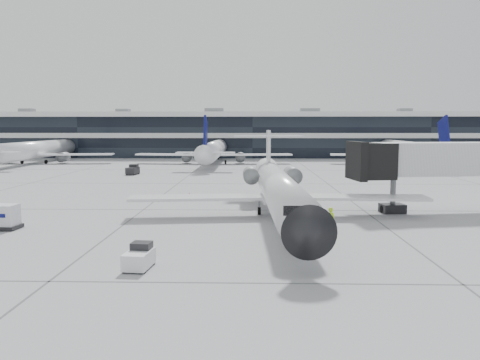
{
  "coord_description": "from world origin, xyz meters",
  "views": [
    {
      "loc": [
        -0.11,
        -41.83,
        7.48
      ],
      "look_at": [
        -1.22,
        1.33,
        2.6
      ],
      "focal_mm": 35.0,
      "sensor_mm": 36.0,
      "label": 1
    }
  ],
  "objects_px": {
    "jet_bridge": "(471,159)",
    "ramp_worker": "(330,220)",
    "cargo_uld": "(4,217)",
    "regional_jet": "(279,188)",
    "baggage_tug": "(139,257)"
  },
  "relations": [
    {
      "from": "jet_bridge",
      "to": "baggage_tug",
      "type": "bearing_deg",
      "value": -153.24
    },
    {
      "from": "ramp_worker",
      "to": "cargo_uld",
      "type": "distance_m",
      "value": 23.83
    },
    {
      "from": "regional_jet",
      "to": "baggage_tug",
      "type": "bearing_deg",
      "value": -121.66
    },
    {
      "from": "jet_bridge",
      "to": "ramp_worker",
      "type": "height_order",
      "value": "jet_bridge"
    },
    {
      "from": "ramp_worker",
      "to": "cargo_uld",
      "type": "xyz_separation_m",
      "value": [
        -23.82,
        0.81,
        -0.04
      ]
    },
    {
      "from": "jet_bridge",
      "to": "baggage_tug",
      "type": "relative_size",
      "value": 9.04
    },
    {
      "from": "ramp_worker",
      "to": "cargo_uld",
      "type": "bearing_deg",
      "value": -4.45
    },
    {
      "from": "jet_bridge",
      "to": "ramp_worker",
      "type": "relative_size",
      "value": 10.56
    },
    {
      "from": "regional_jet",
      "to": "jet_bridge",
      "type": "xyz_separation_m",
      "value": [
        17.26,
        3.41,
        2.2
      ]
    },
    {
      "from": "cargo_uld",
      "to": "jet_bridge",
      "type": "bearing_deg",
      "value": 16.41
    },
    {
      "from": "regional_jet",
      "to": "jet_bridge",
      "type": "relative_size",
      "value": 1.56
    },
    {
      "from": "regional_jet",
      "to": "ramp_worker",
      "type": "xyz_separation_m",
      "value": [
        3.31,
        -5.92,
        -1.51
      ]
    },
    {
      "from": "cargo_uld",
      "to": "ramp_worker",
      "type": "bearing_deg",
      "value": 1.75
    },
    {
      "from": "ramp_worker",
      "to": "baggage_tug",
      "type": "relative_size",
      "value": 0.86
    },
    {
      "from": "ramp_worker",
      "to": "cargo_uld",
      "type": "relative_size",
      "value": 0.82
    }
  ]
}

